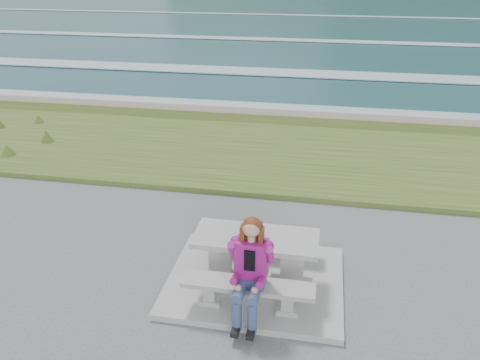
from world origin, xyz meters
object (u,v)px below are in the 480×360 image
object	(u,v)px
picnic_table	(256,246)
seated_woman	(249,285)
bench_landward	(248,289)
bench_seaward	(262,234)

from	to	relation	value
picnic_table	seated_woman	xyz separation A→B (m)	(0.03, -0.84, -0.05)
picnic_table	bench_landward	bearing A→B (deg)	-90.00
bench_landward	bench_seaward	world-z (taller)	same
bench_landward	picnic_table	bearing A→B (deg)	90.00
bench_landward	bench_seaward	bearing A→B (deg)	90.00
picnic_table	seated_woman	distance (m)	0.84
bench_seaward	seated_woman	world-z (taller)	seated_woman
bench_seaward	picnic_table	bearing A→B (deg)	-90.00
picnic_table	seated_woman	world-z (taller)	seated_woman
bench_seaward	seated_woman	size ratio (longest dim) A/B	1.24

